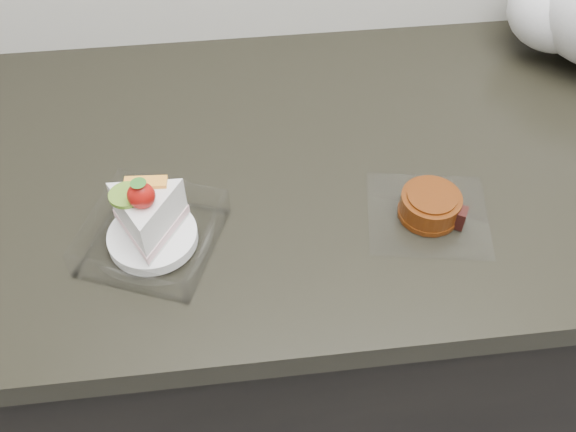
{
  "coord_description": "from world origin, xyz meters",
  "views": [
    {
      "loc": [
        -0.29,
        1.02,
        1.54
      ],
      "look_at": [
        -0.23,
        1.54,
        0.94
      ],
      "focal_mm": 40.0,
      "sensor_mm": 36.0,
      "label": 1
    }
  ],
  "objects": [
    {
      "name": "counter",
      "position": [
        0.0,
        1.69,
        0.45
      ],
      "size": [
        2.04,
        0.64,
        0.9
      ],
      "color": "black",
      "rests_on": "ground"
    },
    {
      "name": "mooncake_wrap",
      "position": [
        -0.04,
        1.56,
        0.91
      ],
      "size": [
        0.18,
        0.17,
        0.04
      ],
      "rotation": [
        0.0,
        0.0,
        -0.0
      ],
      "color": "white",
      "rests_on": "counter"
    },
    {
      "name": "cake_tray",
      "position": [
        -0.4,
        1.55,
        0.93
      ],
      "size": [
        0.2,
        0.2,
        0.12
      ],
      "rotation": [
        0.0,
        0.0,
        -0.38
      ],
      "color": "white",
      "rests_on": "counter"
    }
  ]
}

